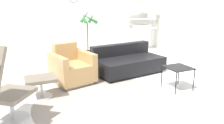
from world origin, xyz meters
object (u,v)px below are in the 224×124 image
Objects in this scene: armchair_red at (72,68)px; shelf_unit at (142,17)px; ottoman at (41,82)px; side_table at (178,69)px; couch_low at (127,63)px; potted_plant at (88,37)px.

armchair_red is 0.48× the size of shelf_unit.
side_table reaches higher than ottoman.
armchair_red is 1.39m from couch_low.
couch_low is (1.38, 0.13, -0.06)m from armchair_red.
potted_plant is 2.16m from shelf_unit.
couch_low is at bearing 172.57° from armchair_red.
armchair_red is 2.06× the size of side_table.
potted_plant reaches higher than ottoman.
potted_plant is (-0.80, 3.03, 0.23)m from side_table.
ottoman is 2.16m from couch_low.
armchair_red is at bearing 38.26° from ottoman.
couch_low is 1.18× the size of potted_plant.
side_table is (2.43, -0.67, 0.12)m from ottoman.
shelf_unit reaches higher than armchair_red.
couch_low is 2.78m from shelf_unit.
ottoman is 1.14× the size of side_table.
ottoman is 0.37× the size of potted_plant.
side_table is at bearing -75.22° from potted_plant.
armchair_red is at bearing -144.11° from shelf_unit.
couch_low is 1.39m from side_table.
couch_low is (2.05, 0.66, -0.05)m from ottoman.
shelf_unit is at bearing -157.02° from armchair_red.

